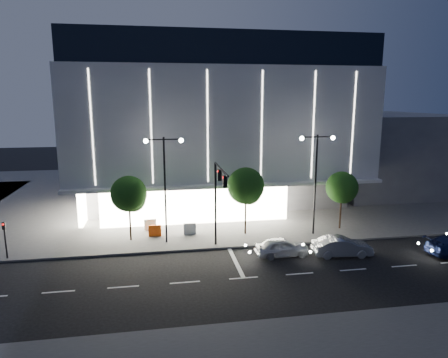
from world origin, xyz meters
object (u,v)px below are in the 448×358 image
ped_signal_far (5,236)px  barrier_b (150,224)px  traffic_mast (218,191)px  car_lead (282,247)px  street_lamp_west (165,174)px  barrier_c (155,231)px  tree_left (129,196)px  street_lamp_east (316,170)px  tree_right (342,189)px  car_second (342,247)px  tree_mid (246,188)px  barrier_d (190,229)px

ped_signal_far → barrier_b: 11.79m
traffic_mast → ped_signal_far: 16.35m
car_lead → street_lamp_west: bearing=63.0°
barrier_c → barrier_b: bearing=107.5°
tree_left → barrier_b: tree_left is taller
street_lamp_east → tree_right: street_lamp_east is taller
street_lamp_east → car_second: (0.35, -4.92, -5.20)m
traffic_mast → street_lamp_west: 4.89m
ped_signal_far → tree_left: size_ratio=0.52×
ped_signal_far → tree_right: (28.03, 2.52, 2.00)m
tree_mid → barrier_c: bearing=175.5°
street_lamp_west → barrier_b: bearing=111.7°
tree_mid → street_lamp_east: bearing=-9.7°
barrier_c → barrier_d: same height
tree_mid → barrier_b: bearing=163.5°
traffic_mast → street_lamp_east: (9.00, 2.66, 0.93)m
barrier_d → tree_left: bearing=-174.6°
car_lead → barrier_d: size_ratio=3.82×
tree_mid → barrier_b: 9.52m
street_lamp_west → car_lead: (8.76, -4.17, -5.24)m
car_second → barrier_d: bearing=64.6°
street_lamp_west → tree_right: 16.19m
traffic_mast → barrier_b: (-5.39, 6.17, -4.38)m
street_lamp_east → barrier_b: bearing=166.3°
street_lamp_east → ped_signal_far: size_ratio=3.00×
car_lead → barrier_c: 11.34m
tree_right → tree_mid: bearing=180.0°
traffic_mast → car_lead: 6.60m
ped_signal_far → barrier_c: (11.03, 3.15, -1.24)m
tree_left → car_lead: bearing=-23.9°
street_lamp_west → barrier_c: 5.64m
street_lamp_east → car_lead: size_ratio=2.14×
traffic_mast → tree_mid: bearing=50.6°
tree_right → barrier_b: 17.89m
street_lamp_west → barrier_d: bearing=38.6°
street_lamp_east → barrier_d: bearing=171.3°
tree_left → barrier_b: 4.49m
car_second → barrier_c: bearing=70.2°
street_lamp_east → tree_left: street_lamp_east is taller
car_second → barrier_b: 16.98m
tree_mid → tree_right: 9.01m
barrier_c → car_second: bearing=-20.1°
tree_mid → barrier_c: tree_mid is taller
traffic_mast → barrier_c: traffic_mast is taller
street_lamp_east → street_lamp_west: bearing=180.0°
traffic_mast → ped_signal_far: bearing=175.9°
traffic_mast → street_lamp_east: bearing=16.5°
tree_mid → tree_right: size_ratio=1.12×
street_lamp_west → car_lead: bearing=-25.5°
street_lamp_east → barrier_b: 15.74m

